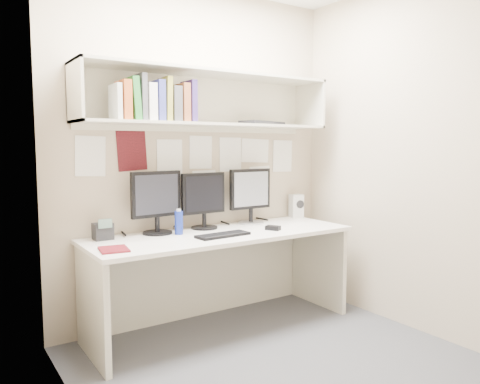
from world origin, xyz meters
TOP-DOWN VIEW (x-y plane):
  - floor at (0.00, 0.00)m, footprint 2.40×2.00m
  - wall_back at (0.00, 1.00)m, footprint 2.40×0.02m
  - wall_front at (0.00, -1.00)m, footprint 2.40×0.02m
  - wall_left at (-1.20, 0.00)m, footprint 0.02×2.00m
  - wall_right at (1.20, 0.00)m, footprint 0.02×2.00m
  - desk at (0.00, 0.65)m, footprint 2.00×0.70m
  - overhead_hutch at (0.00, 0.86)m, footprint 2.00×0.38m
  - pinned_papers at (0.00, 0.99)m, footprint 1.92×0.01m
  - monitor_left at (-0.42, 0.87)m, footprint 0.39×0.22m
  - monitor_center at (-0.03, 0.87)m, footprint 0.37×0.20m
  - monitor_right at (0.41, 0.87)m, footprint 0.39×0.21m
  - keyboard at (-0.07, 0.51)m, footprint 0.41×0.17m
  - mouse at (0.38, 0.51)m, footprint 0.11×0.13m
  - speaker at (0.94, 0.90)m, footprint 0.13×0.13m
  - blue_bottle at (-0.30, 0.75)m, footprint 0.06×0.06m
  - maroon_notebook at (-0.86, 0.50)m, footprint 0.20×0.23m
  - desk_phone at (-0.82, 0.87)m, footprint 0.13×0.12m
  - book_stack at (-0.47, 0.75)m, footprint 0.58×0.19m
  - hutch_tray at (0.51, 0.84)m, footprint 0.46×0.29m

SIDE VIEW (x-z plane):
  - floor at x=0.00m, z-range -0.01..0.01m
  - desk at x=0.00m, z-range 0.00..0.73m
  - maroon_notebook at x=-0.86m, z-range 0.73..0.74m
  - keyboard at x=-0.07m, z-range 0.73..0.75m
  - mouse at x=0.38m, z-range 0.73..0.76m
  - desk_phone at x=-0.82m, z-range 0.71..0.86m
  - blue_bottle at x=-0.30m, z-range 0.73..0.91m
  - speaker at x=0.94m, z-range 0.73..0.94m
  - monitor_center at x=-0.03m, z-range 0.75..1.19m
  - monitor_right at x=0.41m, z-range 0.75..1.20m
  - monitor_left at x=-0.42m, z-range 0.75..1.21m
  - pinned_papers at x=0.00m, z-range 1.01..1.49m
  - wall_back at x=0.00m, z-range 0.00..2.60m
  - wall_front at x=0.00m, z-range 0.00..2.60m
  - wall_left at x=-1.20m, z-range 0.00..2.60m
  - wall_right at x=1.20m, z-range 0.00..2.60m
  - hutch_tray at x=0.51m, z-range 1.54..1.57m
  - book_stack at x=-0.47m, z-range 1.52..1.83m
  - overhead_hutch at x=0.00m, z-range 1.52..1.92m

